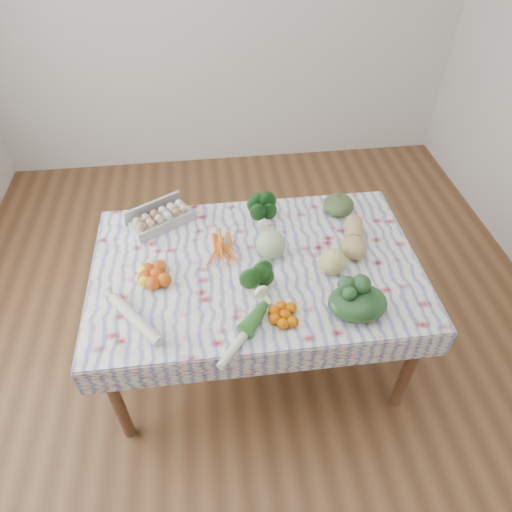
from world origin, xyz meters
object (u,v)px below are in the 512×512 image
kabocha_squash (339,205)px  butternut_squash (354,237)px  egg_carton (162,220)px  dining_table (256,276)px  grapefruit (333,262)px  cabbage (271,244)px

kabocha_squash → butternut_squash: bearing=-88.3°
egg_carton → butternut_squash: bearing=-46.0°
dining_table → egg_carton: 0.61m
kabocha_squash → egg_carton: bearing=180.0°
grapefruit → butternut_squash: bearing=47.3°
dining_table → cabbage: 0.19m
grapefruit → egg_carton: bearing=151.7°
cabbage → butternut_squash: (0.44, 0.02, -0.01)m
kabocha_squash → cabbage: cabbage is taller
butternut_squash → cabbage: bearing=-162.1°
dining_table → egg_carton: egg_carton is taller
dining_table → kabocha_squash: size_ratio=9.33×
dining_table → butternut_squash: (0.52, 0.07, 0.15)m
dining_table → cabbage: (0.08, 0.06, 0.16)m
egg_carton → grapefruit: (0.85, -0.45, 0.02)m
egg_carton → kabocha_squash: kabocha_squash is taller
butternut_squash → grapefruit: size_ratio=2.10×
kabocha_squash → dining_table: bearing=-145.1°
kabocha_squash → butternut_squash: size_ratio=0.61×
egg_carton → kabocha_squash: (0.99, -0.00, 0.01)m
cabbage → butternut_squash: size_ratio=0.54×
butternut_squash → egg_carton: bearing=179.8°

